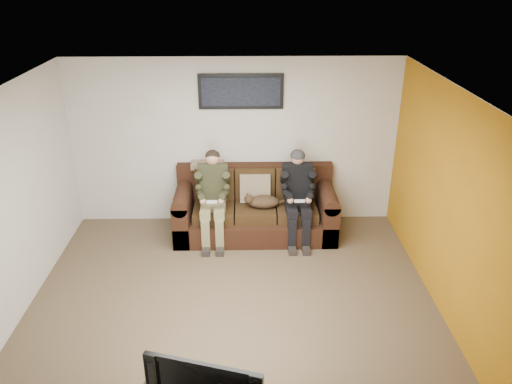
{
  "coord_description": "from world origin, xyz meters",
  "views": [
    {
      "loc": [
        0.18,
        -5.01,
        3.83
      ],
      "look_at": [
        0.31,
        1.2,
        0.95
      ],
      "focal_mm": 35.0,
      "sensor_mm": 36.0,
      "label": 1
    }
  ],
  "objects_px": {
    "cat": "(262,201)",
    "framed_poster": "(241,92)",
    "sofa": "(255,209)",
    "television": "(208,382)",
    "person_left": "(213,192)",
    "person_right": "(298,191)"
  },
  "relations": [
    {
      "from": "person_left",
      "to": "cat",
      "type": "height_order",
      "value": "person_left"
    },
    {
      "from": "person_right",
      "to": "television",
      "type": "xyz_separation_m",
      "value": [
        -1.08,
        -3.58,
        -0.07
      ]
    },
    {
      "from": "cat",
      "to": "television",
      "type": "distance_m",
      "value": 3.65
    },
    {
      "from": "cat",
      "to": "framed_poster",
      "type": "bearing_deg",
      "value": 118.51
    },
    {
      "from": "sofa",
      "to": "television",
      "type": "xyz_separation_m",
      "value": [
        -0.46,
        -3.79,
        0.32
      ]
    },
    {
      "from": "sofa",
      "to": "television",
      "type": "distance_m",
      "value": 3.83
    },
    {
      "from": "sofa",
      "to": "cat",
      "type": "relative_size",
      "value": 3.66
    },
    {
      "from": "sofa",
      "to": "cat",
      "type": "bearing_deg",
      "value": -59.93
    },
    {
      "from": "cat",
      "to": "sofa",
      "type": "bearing_deg",
      "value": 120.07
    },
    {
      "from": "person_right",
      "to": "framed_poster",
      "type": "distance_m",
      "value": 1.67
    },
    {
      "from": "person_left",
      "to": "television",
      "type": "bearing_deg",
      "value": -87.42
    },
    {
      "from": "person_left",
      "to": "cat",
      "type": "bearing_deg",
      "value": 1.77
    },
    {
      "from": "framed_poster",
      "to": "television",
      "type": "distance_m",
      "value": 4.4
    },
    {
      "from": "person_left",
      "to": "television",
      "type": "height_order",
      "value": "person_left"
    },
    {
      "from": "sofa",
      "to": "person_left",
      "type": "distance_m",
      "value": 0.76
    },
    {
      "from": "person_right",
      "to": "cat",
      "type": "bearing_deg",
      "value": 177.56
    },
    {
      "from": "framed_poster",
      "to": "television",
      "type": "bearing_deg",
      "value": -93.58
    },
    {
      "from": "cat",
      "to": "person_right",
      "type": "bearing_deg",
      "value": -2.44
    },
    {
      "from": "sofa",
      "to": "person_left",
      "type": "relative_size",
      "value": 1.8
    },
    {
      "from": "person_right",
      "to": "framed_poster",
      "type": "xyz_separation_m",
      "value": [
        -0.82,
        0.58,
        1.33
      ]
    },
    {
      "from": "person_right",
      "to": "television",
      "type": "bearing_deg",
      "value": -106.81
    },
    {
      "from": "framed_poster",
      "to": "cat",
      "type": "bearing_deg",
      "value": -61.49
    }
  ]
}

